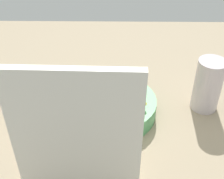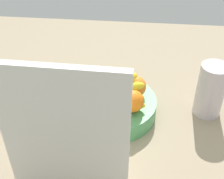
# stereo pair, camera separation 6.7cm
# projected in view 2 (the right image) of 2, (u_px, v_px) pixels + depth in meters

# --- Properties ---
(ground_plane) EXTENTS (1.80, 1.40, 0.03)m
(ground_plane) POSITION_uv_depth(u_px,v_px,m) (112.00, 117.00, 1.00)
(ground_plane) COLOR gray
(fruit_bowl) EXTENTS (0.28, 0.28, 0.06)m
(fruit_bowl) POSITION_uv_depth(u_px,v_px,m) (112.00, 107.00, 0.97)
(fruit_bowl) COLOR #4D9B5D
(fruit_bowl) RESTS_ON ground_plane
(orange_front_left) EXTENTS (0.07, 0.07, 0.07)m
(orange_front_left) POSITION_uv_depth(u_px,v_px,m) (94.00, 80.00, 0.98)
(orange_front_left) COLOR orange
(orange_front_left) RESTS_ON fruit_bowl
(orange_front_right) EXTENTS (0.07, 0.07, 0.07)m
(orange_front_right) POSITION_uv_depth(u_px,v_px,m) (95.00, 90.00, 0.94)
(orange_front_right) COLOR orange
(orange_front_right) RESTS_ON fruit_bowl
(orange_center) EXTENTS (0.07, 0.07, 0.07)m
(orange_center) POSITION_uv_depth(u_px,v_px,m) (102.00, 109.00, 0.87)
(orange_center) COLOR orange
(orange_center) RESTS_ON fruit_bowl
(orange_back_left) EXTENTS (0.07, 0.07, 0.07)m
(orange_back_left) POSITION_uv_depth(u_px,v_px,m) (132.00, 101.00, 0.90)
(orange_back_left) COLOR orange
(orange_back_left) RESTS_ON fruit_bowl
(orange_back_right) EXTENTS (0.07, 0.07, 0.07)m
(orange_back_right) POSITION_uv_depth(u_px,v_px,m) (135.00, 86.00, 0.96)
(orange_back_right) COLOR orange
(orange_back_right) RESTS_ON fruit_bowl
(orange_top_stack) EXTENTS (0.07, 0.07, 0.07)m
(orange_top_stack) POSITION_uv_depth(u_px,v_px,m) (118.00, 82.00, 0.97)
(orange_top_stack) COLOR orange
(orange_top_stack) RESTS_ON fruit_bowl
(banana_bunch) EXTENTS (0.18, 0.14, 0.11)m
(banana_bunch) POSITION_uv_depth(u_px,v_px,m) (116.00, 93.00, 0.90)
(banana_bunch) COLOR yellow
(banana_bunch) RESTS_ON fruit_bowl
(cutting_board) EXTENTS (0.28, 0.02, 0.36)m
(cutting_board) POSITION_uv_depth(u_px,v_px,m) (65.00, 136.00, 0.66)
(cutting_board) COLOR white
(cutting_board) RESTS_ON ground_plane
(thermos_tumbler) EXTENTS (0.09, 0.09, 0.18)m
(thermos_tumbler) POSITION_uv_depth(u_px,v_px,m) (211.00, 90.00, 0.95)
(thermos_tumbler) COLOR #C1B6BE
(thermos_tumbler) RESTS_ON ground_plane
(jar_lid) EXTENTS (0.06, 0.06, 0.01)m
(jar_lid) POSITION_uv_depth(u_px,v_px,m) (55.00, 84.00, 1.11)
(jar_lid) COLOR white
(jar_lid) RESTS_ON ground_plane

